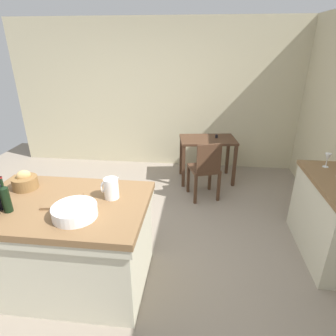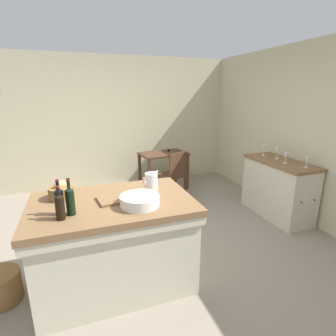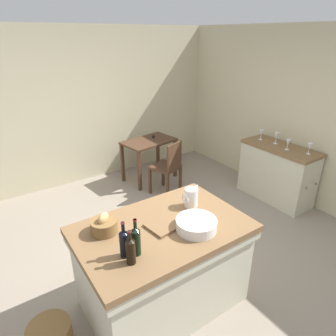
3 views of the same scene
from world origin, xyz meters
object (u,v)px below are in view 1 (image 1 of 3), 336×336
object	(u,v)px
bread_basket	(25,182)
wine_glass_right	(328,158)
side_cabinet	(331,219)
cutting_board	(63,201)
wash_bowl	(75,211)
pitcher	(111,188)
island_table	(68,241)
writing_desk	(208,146)
wooden_chair	(205,168)
wine_bottle_dark	(5,198)

from	to	relation	value
bread_basket	wine_glass_right	bearing A→B (deg)	16.16
side_cabinet	bread_basket	bearing A→B (deg)	-170.79
side_cabinet	cutting_board	distance (m)	2.74
bread_basket	wash_bowl	bearing A→B (deg)	-31.64
side_cabinet	cutting_board	world-z (taller)	cutting_board
side_cabinet	bread_basket	size ratio (longest dim) A/B	5.10
bread_basket	wine_glass_right	size ratio (longest dim) A/B	1.42
pitcher	bread_basket	distance (m)	0.88
bread_basket	island_table	bearing A→B (deg)	-25.51
writing_desk	wooden_chair	distance (m)	0.67
side_cabinet	writing_desk	world-z (taller)	side_cabinet
writing_desk	wooden_chair	bearing A→B (deg)	-93.09
wooden_chair	writing_desk	bearing A→B (deg)	86.91
wooden_chair	wine_glass_right	xyz separation A→B (m)	(1.33, -0.70, 0.50)
side_cabinet	pitcher	distance (m)	2.35
pitcher	island_table	bearing A→B (deg)	-162.64
pitcher	wine_bottle_dark	size ratio (longest dim) A/B	0.73
bread_basket	cutting_board	distance (m)	0.52
wash_bowl	pitcher	bearing A→B (deg)	58.56
island_table	side_cabinet	distance (m)	2.72
wine_bottle_dark	wooden_chair	bearing A→B (deg)	50.30
wooden_chair	wine_glass_right	distance (m)	1.59
writing_desk	wash_bowl	size ratio (longest dim) A/B	2.73
wash_bowl	bread_basket	size ratio (longest dim) A/B	1.54
writing_desk	wine_bottle_dark	size ratio (longest dim) A/B	3.08
bread_basket	cutting_board	world-z (taller)	bread_basket
bread_basket	cutting_board	size ratio (longest dim) A/B	0.77
island_table	wine_glass_right	size ratio (longest dim) A/B	9.29
wash_bowl	wine_glass_right	world-z (taller)	wine_glass_right
island_table	cutting_board	size ratio (longest dim) A/B	5.03
pitcher	cutting_board	size ratio (longest dim) A/B	0.77
wooden_chair	cutting_board	distance (m)	2.25
writing_desk	wash_bowl	bearing A→B (deg)	-112.61
writing_desk	wine_glass_right	xyz separation A→B (m)	(1.30, -1.35, 0.38)
wine_bottle_dark	island_table	bearing A→B (deg)	27.15
island_table	pitcher	bearing A→B (deg)	17.36
wooden_chair	wine_bottle_dark	size ratio (longest dim) A/B	2.88
wash_bowl	writing_desk	bearing A→B (deg)	67.39
cutting_board	pitcher	bearing A→B (deg)	18.34
island_table	writing_desk	size ratio (longest dim) A/B	1.55
side_cabinet	wine_glass_right	distance (m)	0.68
wine_glass_right	cutting_board	bearing A→B (deg)	-156.94
side_cabinet	wooden_chair	xyz separation A→B (m)	(-1.34, 1.09, 0.05)
wash_bowl	bread_basket	bearing A→B (deg)	148.36
side_cabinet	wash_bowl	size ratio (longest dim) A/B	3.30
side_cabinet	wash_bowl	distance (m)	2.62
bread_basket	writing_desk	bearing A→B (deg)	51.60
side_cabinet	writing_desk	xyz separation A→B (m)	(-1.30, 1.74, 0.18)
wooden_chair	pitcher	xyz separation A→B (m)	(-0.87, -1.67, 0.50)
side_cabinet	wine_bottle_dark	world-z (taller)	wine_bottle_dark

